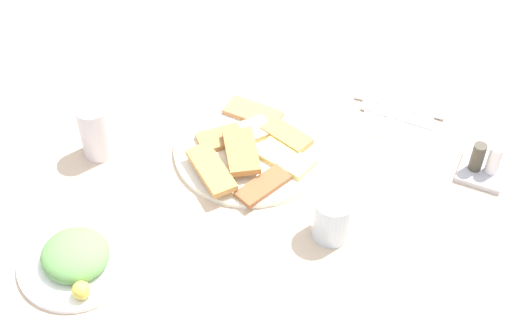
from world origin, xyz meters
The scene contains 9 objects.
dining_table centered at (0.00, 0.00, 0.68)m, with size 1.02×0.84×0.77m.
pide_platter centered at (0.04, -0.08, 0.78)m, with size 0.32×0.33×0.04m.
salad_plate_greens centered at (0.27, 0.28, 0.79)m, with size 0.21×0.21×0.06m.
soda_can centered at (0.34, 0.00, 0.83)m, with size 0.07×0.07×0.12m, color silver.
drinking_glass centered at (-0.16, 0.08, 0.82)m, with size 0.08×0.08×0.09m, color silver.
paper_napkin centered at (-0.24, -0.28, 0.77)m, with size 0.15×0.15×0.00m, color white.
fork centered at (-0.24, -0.30, 0.78)m, with size 0.20×0.02×0.01m, color silver.
spoon centered at (-0.24, -0.26, 0.78)m, with size 0.16×0.02×0.01m, color silver.
condiment_caddy centered at (-0.42, -0.14, 0.80)m, with size 0.10×0.10×0.08m.
Camera 1 is at (-0.26, 0.97, 1.88)m, focal length 53.10 mm.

